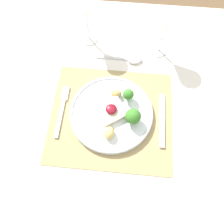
{
  "coord_description": "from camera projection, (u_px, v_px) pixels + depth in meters",
  "views": [
    {
      "loc": [
        0.03,
        -0.29,
        1.45
      ],
      "look_at": [
        0.0,
        0.01,
        0.78
      ],
      "focal_mm": 35.0,
      "sensor_mm": 36.0,
      "label": 1
    }
  ],
  "objects": [
    {
      "name": "spoon",
      "position": [
        131.0,
        59.0,
        0.84
      ],
      "size": [
        0.18,
        0.05,
        0.02
      ],
      "rotation": [
        0.0,
        0.0,
        -0.06
      ],
      "color": "silver",
      "rests_on": "dining_table"
    },
    {
      "name": "dinner_plate",
      "position": [
        113.0,
        113.0,
        0.74
      ],
      "size": [
        0.28,
        0.28,
        0.08
      ],
      "color": "silver",
      "rests_on": "placemat"
    },
    {
      "name": "knife",
      "position": [
        162.0,
        124.0,
        0.74
      ],
      "size": [
        0.02,
        0.2,
        0.01
      ],
      "rotation": [
        0.0,
        0.0,
        0.01
      ],
      "color": "silver",
      "rests_on": "placemat"
    },
    {
      "name": "wine_glass_near",
      "position": [
        165.0,
        27.0,
        0.76
      ],
      "size": [
        0.09,
        0.09,
        0.17
      ],
      "color": "white",
      "rests_on": "dining_table"
    },
    {
      "name": "fork",
      "position": [
        62.0,
        107.0,
        0.76
      ],
      "size": [
        0.02,
        0.2,
        0.01
      ],
      "rotation": [
        0.0,
        0.0,
        -0.02
      ],
      "color": "silver",
      "rests_on": "placemat"
    },
    {
      "name": "dining_table",
      "position": [
        111.0,
        126.0,
        0.84
      ],
      "size": [
        1.15,
        1.12,
        0.76
      ],
      "color": "white",
      "rests_on": "ground_plane"
    },
    {
      "name": "wine_glass_far",
      "position": [
        86.0,
        14.0,
        0.77
      ],
      "size": [
        0.09,
        0.09,
        0.18
      ],
      "color": "white",
      "rests_on": "dining_table"
    },
    {
      "name": "placemat",
      "position": [
        111.0,
        116.0,
        0.75
      ],
      "size": [
        0.42,
        0.38,
        0.0
      ],
      "primitive_type": "cube",
      "color": "#9E895B",
      "rests_on": "dining_table"
    },
    {
      "name": "ground_plane",
      "position": [
        112.0,
        160.0,
        1.45
      ],
      "size": [
        8.0,
        8.0,
        0.0
      ],
      "primitive_type": "plane",
      "color": "brown"
    }
  ]
}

